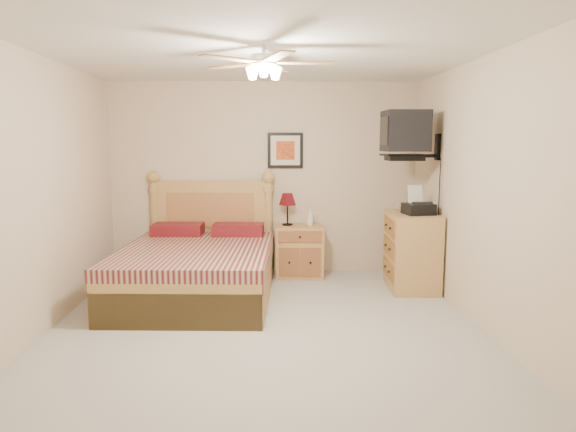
% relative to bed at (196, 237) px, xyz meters
% --- Properties ---
extents(floor, '(4.50, 4.50, 0.00)m').
position_rel_bed_xyz_m(floor, '(0.76, -1.12, -0.68)').
color(floor, '#A5A095').
rests_on(floor, ground).
extents(ceiling, '(4.00, 4.50, 0.04)m').
position_rel_bed_xyz_m(ceiling, '(0.76, -1.12, 1.82)').
color(ceiling, white).
rests_on(ceiling, ground).
extents(wall_back, '(4.00, 0.04, 2.50)m').
position_rel_bed_xyz_m(wall_back, '(0.76, 1.13, 0.57)').
color(wall_back, beige).
rests_on(wall_back, ground).
extents(wall_front, '(4.00, 0.04, 2.50)m').
position_rel_bed_xyz_m(wall_front, '(0.76, -3.37, 0.57)').
color(wall_front, beige).
rests_on(wall_front, ground).
extents(wall_left, '(0.04, 4.50, 2.50)m').
position_rel_bed_xyz_m(wall_left, '(-1.24, -1.12, 0.57)').
color(wall_left, beige).
rests_on(wall_left, ground).
extents(wall_right, '(0.04, 4.50, 2.50)m').
position_rel_bed_xyz_m(wall_right, '(2.76, -1.12, 0.57)').
color(wall_right, beige).
rests_on(wall_right, ground).
extents(bed, '(1.73, 2.20, 1.36)m').
position_rel_bed_xyz_m(bed, '(0.00, 0.00, 0.00)').
color(bed, '#B4843D').
rests_on(bed, ground).
extents(nightstand, '(0.63, 0.49, 0.66)m').
position_rel_bed_xyz_m(nightstand, '(1.21, 0.88, -0.35)').
color(nightstand, '#A47344').
rests_on(nightstand, ground).
extents(table_lamp, '(0.26, 0.26, 0.42)m').
position_rel_bed_xyz_m(table_lamp, '(1.05, 0.95, 0.19)').
color(table_lamp, maroon).
rests_on(table_lamp, nightstand).
extents(lotion_bottle, '(0.10, 0.10, 0.22)m').
position_rel_bed_xyz_m(lotion_bottle, '(1.35, 0.90, 0.09)').
color(lotion_bottle, silver).
rests_on(lotion_bottle, nightstand).
extents(framed_picture, '(0.46, 0.04, 0.46)m').
position_rel_bed_xyz_m(framed_picture, '(1.03, 1.11, 0.94)').
color(framed_picture, black).
rests_on(framed_picture, wall_back).
extents(dresser, '(0.58, 0.80, 0.91)m').
position_rel_bed_xyz_m(dresser, '(2.49, 0.23, -0.23)').
color(dresser, '#9F723E').
rests_on(dresser, ground).
extents(fax_machine, '(0.35, 0.37, 0.33)m').
position_rel_bed_xyz_m(fax_machine, '(2.52, 0.12, 0.39)').
color(fax_machine, black).
rests_on(fax_machine, dresser).
extents(magazine_lower, '(0.28, 0.32, 0.03)m').
position_rel_bed_xyz_m(magazine_lower, '(2.41, 0.45, 0.24)').
color(magazine_lower, '#B0A28D').
rests_on(magazine_lower, dresser).
extents(magazine_upper, '(0.22, 0.27, 0.02)m').
position_rel_bed_xyz_m(magazine_upper, '(2.42, 0.46, 0.26)').
color(magazine_upper, gray).
rests_on(magazine_upper, magazine_lower).
extents(wall_tv, '(0.56, 0.46, 0.58)m').
position_rel_bed_xyz_m(wall_tv, '(2.51, 0.22, 1.13)').
color(wall_tv, black).
rests_on(wall_tv, wall_right).
extents(ceiling_fan, '(1.14, 1.14, 0.28)m').
position_rel_bed_xyz_m(ceiling_fan, '(0.76, -1.32, 1.68)').
color(ceiling_fan, white).
rests_on(ceiling_fan, ceiling).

